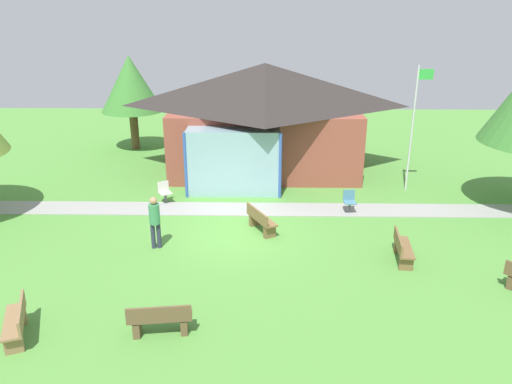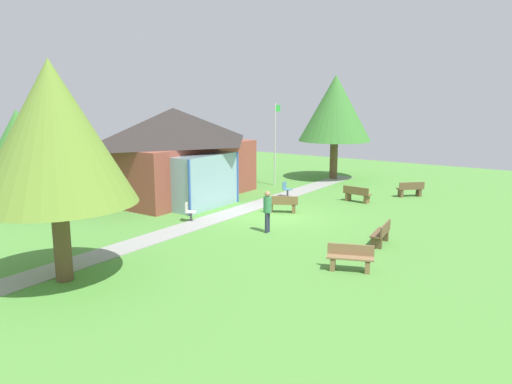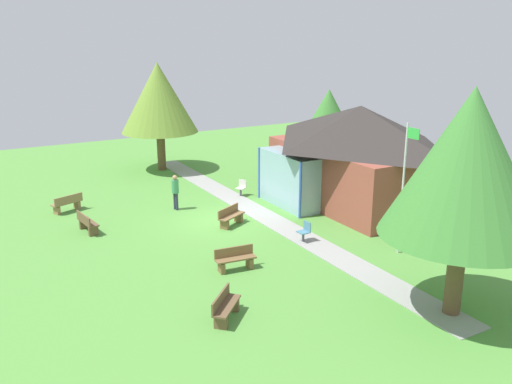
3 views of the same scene
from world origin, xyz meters
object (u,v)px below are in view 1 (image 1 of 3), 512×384
(visitor_strolling_lawn, at_px, (155,218))
(bench_mid_right, at_px, (402,249))
(patio_chair_lawn_spare, at_px, (349,202))
(bench_front_center, at_px, (160,320))
(pavilion, at_px, (263,116))
(patio_chair_west, at_px, (165,193))
(flagpole, at_px, (414,123))
(bench_front_left, at_px, (17,323))
(tree_behind_pavilion_left, at_px, (131,84))
(bench_rear_near_path, at_px, (261,221))

(visitor_strolling_lawn, bearing_deg, bench_mid_right, -15.03)
(patio_chair_lawn_spare, height_order, visitor_strolling_lawn, visitor_strolling_lawn)
(bench_front_center, bearing_deg, visitor_strolling_lawn, 95.53)
(pavilion, distance_m, patio_chair_west, 6.23)
(flagpole, xyz_separation_m, bench_front_left, (-11.73, -10.24, -2.45))
(bench_mid_right, distance_m, visitor_strolling_lawn, 7.70)
(patio_chair_west, bearing_deg, flagpole, 158.62)
(bench_mid_right, relative_size, tree_behind_pavilion_left, 0.31)
(bench_rear_near_path, distance_m, patio_chair_lawn_spare, 3.72)
(pavilion, relative_size, patio_chair_lawn_spare, 10.89)
(bench_rear_near_path, bearing_deg, pavilion, 151.72)
(bench_front_left, relative_size, patio_chair_lawn_spare, 1.81)
(flagpole, height_order, patio_chair_west, flagpole)
(patio_chair_west, bearing_deg, patio_chair_lawn_spare, 142.14)
(patio_chair_west, xyz_separation_m, tree_behind_pavilion_left, (-3.11, 7.95, 3.05))
(bench_front_center, distance_m, patio_chair_lawn_spare, 9.39)
(patio_chair_lawn_spare, xyz_separation_m, patio_chair_west, (-7.09, 0.85, 0.00))
(patio_chair_lawn_spare, bearing_deg, flagpole, -142.47)
(bench_front_center, xyz_separation_m, tree_behind_pavilion_left, (-4.60, 16.32, 3.07))
(visitor_strolling_lawn, bearing_deg, patio_chair_lawn_spare, 14.98)
(flagpole, distance_m, bench_mid_right, 7.00)
(pavilion, relative_size, flagpole, 1.82)
(tree_behind_pavilion_left, bearing_deg, pavilion, -26.95)
(flagpole, xyz_separation_m, patio_chair_west, (-9.91, -1.69, -2.44))
(bench_mid_right, bearing_deg, pavilion, -148.45)
(pavilion, bearing_deg, bench_front_left, -113.60)
(flagpole, height_order, patio_chair_lawn_spare, flagpole)
(bench_mid_right, relative_size, bench_front_center, 1.00)
(bench_rear_near_path, bearing_deg, patio_chair_lawn_spare, 89.80)
(bench_rear_near_path, height_order, tree_behind_pavilion_left, tree_behind_pavilion_left)
(bench_rear_near_path, bearing_deg, flagpole, 97.00)
(bench_front_center, height_order, visitor_strolling_lawn, visitor_strolling_lawn)
(bench_front_center, relative_size, patio_chair_lawn_spare, 1.80)
(bench_front_center, height_order, patio_chair_west, patio_chair_west)
(bench_rear_near_path, bearing_deg, bench_front_center, -49.54)
(pavilion, xyz_separation_m, patio_chair_lawn_spare, (3.25, -5.26, -2.15))
(bench_front_center, bearing_deg, patio_chair_lawn_spare, 46.05)
(flagpole, bearing_deg, pavilion, 155.85)
(bench_rear_near_path, relative_size, tree_behind_pavilion_left, 0.31)
(bench_mid_right, bearing_deg, tree_behind_pavilion_left, -131.96)
(flagpole, distance_m, visitor_strolling_lawn, 11.12)
(flagpole, bearing_deg, bench_front_center, -129.93)
(bench_front_left, bearing_deg, patio_chair_lawn_spare, -70.32)
(flagpole, bearing_deg, tree_behind_pavilion_left, 154.34)
(flagpole, height_order, bench_front_center, flagpole)
(bench_front_left, height_order, visitor_strolling_lawn, visitor_strolling_lawn)
(bench_front_center, distance_m, patio_chair_west, 8.51)
(patio_chair_lawn_spare, distance_m, visitor_strolling_lawn, 7.31)
(bench_rear_near_path, bearing_deg, bench_front_left, -71.08)
(patio_chair_west, height_order, visitor_strolling_lawn, visitor_strolling_lawn)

